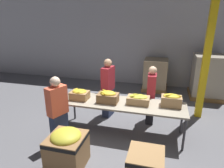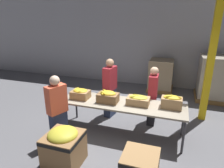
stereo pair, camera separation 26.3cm
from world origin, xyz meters
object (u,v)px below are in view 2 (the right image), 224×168
(banana_box_0, at_px, (80,94))
(pallet_stack_1, at_px, (161,76))
(volunteer_0, at_px, (110,88))
(volunteer_2, at_px, (153,96))
(banana_box_2, at_px, (138,100))
(banana_box_3, at_px, (172,102))
(pallet_stack_2, at_px, (213,80))
(donation_bin_1, at_px, (140,167))
(pallet_stack_0, at_px, (215,79))
(volunteer_1, at_px, (58,111))
(donation_bin_0, at_px, (64,146))
(support_pillar, at_px, (213,46))
(banana_box_1, at_px, (108,97))
(sorting_table, at_px, (122,105))

(banana_box_0, height_order, pallet_stack_1, pallet_stack_1)
(volunteer_0, height_order, volunteer_2, volunteer_0)
(banana_box_2, relative_size, banana_box_3, 1.14)
(pallet_stack_1, distance_m, pallet_stack_2, 1.74)
(donation_bin_1, relative_size, pallet_stack_0, 0.41)
(banana_box_2, height_order, pallet_stack_2, pallet_stack_2)
(volunteer_0, relative_size, volunteer_2, 1.07)
(volunteer_2, xyz_separation_m, pallet_stack_0, (1.74, 2.26, -0.03))
(volunteer_1, height_order, donation_bin_1, volunteer_1)
(banana_box_2, distance_m, volunteer_1, 1.78)
(banana_box_0, distance_m, banana_box_3, 2.12)
(banana_box_2, relative_size, volunteer_2, 0.33)
(donation_bin_0, xyz_separation_m, pallet_stack_0, (3.09, 4.31, 0.33))
(donation_bin_0, bearing_deg, banana_box_0, 102.45)
(donation_bin_0, bearing_deg, banana_box_2, 51.49)
(banana_box_3, bearing_deg, pallet_stack_1, 98.87)
(banana_box_3, xyz_separation_m, support_pillar, (0.82, 1.28, 1.07))
(volunteer_0, bearing_deg, pallet_stack_1, 165.12)
(banana_box_0, bearing_deg, volunteer_2, 24.13)
(banana_box_0, xyz_separation_m, pallet_stack_0, (3.38, 3.00, -0.18))
(banana_box_2, bearing_deg, pallet_stack_2, 56.64)
(banana_box_1, distance_m, banana_box_2, 0.70)
(banana_box_1, distance_m, pallet_stack_0, 4.02)
(banana_box_2, distance_m, donation_bin_1, 1.55)
(banana_box_1, relative_size, pallet_stack_0, 0.32)
(banana_box_0, distance_m, volunteer_0, 0.95)
(volunteer_1, distance_m, volunteer_2, 2.34)
(banana_box_1, relative_size, pallet_stack_2, 0.34)
(volunteer_2, height_order, pallet_stack_0, volunteer_2)
(donation_bin_0, height_order, pallet_stack_2, pallet_stack_2)
(banana_box_0, distance_m, donation_bin_0, 1.44)
(sorting_table, relative_size, support_pillar, 0.72)
(banana_box_0, distance_m, pallet_stack_1, 3.69)
(volunteer_0, bearing_deg, donation_bin_1, 40.45)
(donation_bin_1, distance_m, pallet_stack_0, 4.63)
(banana_box_3, xyz_separation_m, pallet_stack_0, (1.26, 2.86, -0.21))
(banana_box_1, distance_m, pallet_stack_2, 4.04)
(banana_box_1, xyz_separation_m, banana_box_2, (0.69, 0.09, -0.03))
(banana_box_3, bearing_deg, pallet_stack_0, 66.15)
(banana_box_3, bearing_deg, banana_box_2, -175.49)
(support_pillar, relative_size, pallet_stack_1, 3.41)
(volunteer_1, bearing_deg, banana_box_2, -38.83)
(pallet_stack_1, relative_size, pallet_stack_2, 0.85)
(banana_box_3, bearing_deg, donation_bin_1, -104.98)
(banana_box_2, relative_size, donation_bin_1, 0.83)
(banana_box_0, xyz_separation_m, volunteer_0, (0.48, 0.82, -0.10))
(banana_box_1, bearing_deg, banana_box_3, 5.74)
(donation_bin_1, xyz_separation_m, pallet_stack_1, (-0.10, 4.61, 0.28))
(sorting_table, relative_size, banana_box_0, 6.77)
(volunteer_0, height_order, pallet_stack_2, volunteer_0)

